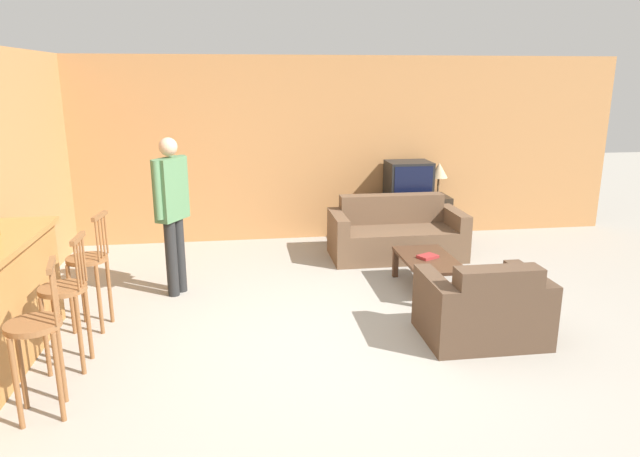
# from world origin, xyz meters

# --- Properties ---
(ground_plane) EXTENTS (24.00, 24.00, 0.00)m
(ground_plane) POSITION_xyz_m (0.00, 0.00, 0.00)
(ground_plane) COLOR gray
(wall_back) EXTENTS (9.40, 0.08, 2.60)m
(wall_back) POSITION_xyz_m (0.00, 3.63, 1.30)
(wall_back) COLOR #B27A47
(wall_back) RESTS_ON ground_plane
(bar_chair_near) EXTENTS (0.44, 0.44, 1.11)m
(bar_chair_near) POSITION_xyz_m (-2.31, -0.71, 0.59)
(bar_chair_near) COLOR brown
(bar_chair_near) RESTS_ON ground_plane
(bar_chair_mid) EXTENTS (0.37, 0.37, 1.11)m
(bar_chair_mid) POSITION_xyz_m (-2.31, -0.02, 0.59)
(bar_chair_mid) COLOR brown
(bar_chair_mid) RESTS_ON ground_plane
(bar_chair_far) EXTENTS (0.42, 0.42, 1.11)m
(bar_chair_far) POSITION_xyz_m (-2.31, 0.74, 0.59)
(bar_chair_far) COLOR brown
(bar_chair_far) RESTS_ON ground_plane
(couch_far) EXTENTS (1.72, 0.82, 0.78)m
(couch_far) POSITION_xyz_m (1.11, 2.53, 0.28)
(couch_far) COLOR brown
(couch_far) RESTS_ON ground_plane
(armchair_near) EXTENTS (1.05, 0.78, 0.76)m
(armchair_near) POSITION_xyz_m (1.21, -0.01, 0.28)
(armchair_near) COLOR #4C3828
(armchair_near) RESTS_ON ground_plane
(coffee_table) EXTENTS (0.57, 1.01, 0.37)m
(coffee_table) POSITION_xyz_m (1.13, 1.26, 0.32)
(coffee_table) COLOR #472D1E
(coffee_table) RESTS_ON ground_plane
(tv_unit) EXTENTS (1.19, 0.51, 0.64)m
(tv_unit) POSITION_xyz_m (1.49, 3.30, 0.32)
(tv_unit) COLOR #2D2319
(tv_unit) RESTS_ON ground_plane
(tv) EXTENTS (0.62, 0.50, 0.51)m
(tv) POSITION_xyz_m (1.49, 3.30, 0.89)
(tv) COLOR black
(tv) RESTS_ON tv_unit
(book_on_table) EXTENTS (0.26, 0.23, 0.03)m
(book_on_table) POSITION_xyz_m (1.12, 1.27, 0.38)
(book_on_table) COLOR maroon
(book_on_table) RESTS_ON coffee_table
(table_lamp) EXTENTS (0.25, 0.25, 0.48)m
(table_lamp) POSITION_xyz_m (1.94, 3.30, 0.99)
(table_lamp) COLOR brown
(table_lamp) RESTS_ON tv_unit
(person_by_window) EXTENTS (0.34, 0.46, 1.70)m
(person_by_window) POSITION_xyz_m (-1.63, 1.55, 0.97)
(person_by_window) COLOR black
(person_by_window) RESTS_ON ground_plane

